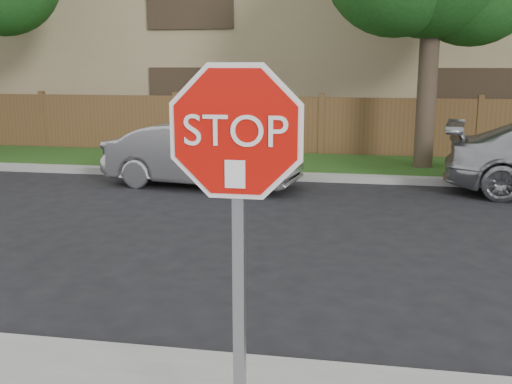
# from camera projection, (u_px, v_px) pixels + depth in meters

# --- Properties ---
(ground) EXTENTS (90.00, 90.00, 0.00)m
(ground) POSITION_uv_depth(u_px,v_px,m) (222.00, 362.00, 5.10)
(ground) COLOR black
(ground) RESTS_ON ground
(far_curb) EXTENTS (70.00, 0.30, 0.15)m
(far_curb) POSITION_uv_depth(u_px,v_px,m) (309.00, 177.00, 12.92)
(far_curb) COLOR gray
(far_curb) RESTS_ON ground
(grass_strip) EXTENTS (70.00, 3.00, 0.12)m
(grass_strip) POSITION_uv_depth(u_px,v_px,m) (316.00, 165.00, 14.51)
(grass_strip) COLOR #1E4714
(grass_strip) RESTS_ON ground
(fence) EXTENTS (70.00, 0.12, 1.60)m
(fence) POSITION_uv_depth(u_px,v_px,m) (321.00, 128.00, 15.90)
(fence) COLOR brown
(fence) RESTS_ON ground
(apartment_building) EXTENTS (35.20, 9.20, 7.20)m
(apartment_building) POSITION_uv_depth(u_px,v_px,m) (334.00, 32.00, 20.70)
(apartment_building) COLOR #9A8760
(apartment_building) RESTS_ON ground
(stop_sign) EXTENTS (1.01, 0.13, 2.55)m
(stop_sign) POSITION_uv_depth(u_px,v_px,m) (237.00, 191.00, 3.21)
(stop_sign) COLOR gray
(stop_sign) RESTS_ON sidewalk_near
(sedan_left) EXTENTS (4.10, 1.92, 1.30)m
(sedan_left) POSITION_uv_depth(u_px,v_px,m) (202.00, 155.00, 12.19)
(sedan_left) COLOR #9D9CA0
(sedan_left) RESTS_ON ground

